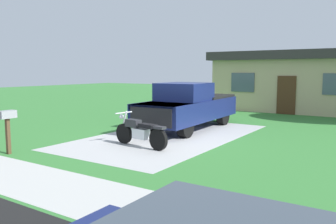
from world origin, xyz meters
name	(u,v)px	position (x,y,z in m)	size (l,w,h in m)	color
ground_plane	(169,136)	(0.00, 0.00, 0.00)	(80.00, 80.00, 0.00)	#337433
driveway_pad	(169,136)	(0.00, 0.00, 0.00)	(4.53, 8.38, 0.01)	#A9A9A9
sidewalk_strip	(23,178)	(0.00, -6.00, 0.00)	(36.00, 1.80, 0.01)	#B1B1AC
motorcycle	(140,132)	(0.21, -2.00, 0.47)	(2.20, 0.71, 1.09)	black
pickup_truck	(189,106)	(-0.24, 1.89, 0.95)	(2.21, 5.69, 1.90)	black
mailbox	(7,120)	(-2.37, -4.84, 0.98)	(0.26, 0.48, 1.26)	#4C3823
neighbor_house	(298,80)	(1.83, 11.48, 1.79)	(9.60, 5.60, 3.50)	tan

